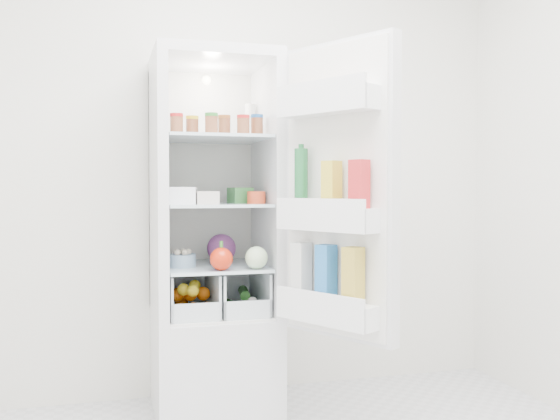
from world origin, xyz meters
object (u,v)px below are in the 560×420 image
object	(u,v)px
mushroom_bowl	(182,261)
fridge_door	(336,197)
refrigerator	(212,280)
red_cabbage	(221,248)

from	to	relation	value
mushroom_bowl	fridge_door	distance (m)	0.85
refrigerator	mushroom_bowl	distance (m)	0.22
mushroom_bowl	fridge_door	xyz separation A→B (m)	(0.61, -0.51, 0.32)
refrigerator	mushroom_bowl	xyz separation A→B (m)	(-0.17, -0.09, 0.11)
refrigerator	fridge_door	xyz separation A→B (m)	(0.44, -0.60, 0.43)
red_cabbage	fridge_door	distance (m)	0.79
refrigerator	mushroom_bowl	bearing A→B (deg)	-150.54
red_cabbage	mushroom_bowl	bearing A→B (deg)	-151.61
red_cabbage	mushroom_bowl	xyz separation A→B (m)	(-0.22, -0.12, -0.04)
fridge_door	red_cabbage	bearing A→B (deg)	3.71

